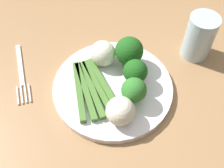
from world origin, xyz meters
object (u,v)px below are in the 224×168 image
Objects in this scene: broccoli_right at (134,90)px; broccoli_back at (135,72)px; broccoli_left at (129,51)px; dining_table at (111,97)px; asparagus_bundle at (92,88)px; plate at (112,88)px; cauliflower_near_fork at (120,111)px; cauliflower_edge at (103,53)px; fork at (21,73)px; water_glass at (199,37)px; chair at (83,1)px.

broccoli_right is 0.04m from broccoli_back.
broccoli_left is 1.20× the size of broccoli_back.
asparagus_bundle is (0.04, 0.05, 0.12)m from dining_table.
cauliflower_near_fork is at bearing 95.90° from plate.
cauliflower_edge is 0.33× the size of fork.
cauliflower_near_fork is at bearing 98.55° from cauliflower_edge.
plate is 0.07m from broccoli_right.
plate is at bearing 23.34° from water_glass.
cauliflower_edge is 0.18m from fork.
cauliflower_edge is at bearing 80.75° from fork.
broccoli_left is at bearing 11.53° from water_glass.
broccoli_right and broccoli_back have the same top height.
water_glass is (-0.26, 0.57, 0.33)m from chair.
broccoli_left is 0.24m from fork.
fork is (0.13, 0.60, 0.28)m from chair.
cauliflower_near_fork is (-0.01, 0.12, 0.14)m from dining_table.
broccoli_left is 0.13m from cauliflower_near_fork.
broccoli_right reaches higher than plate.
chair is at bearing -83.86° from dining_table.
cauliflower_near_fork reaches higher than plate.
fork is (0.20, -0.14, -0.04)m from cauliflower_near_fork.
fork is 0.39m from water_glass.
asparagus_bundle is 0.08m from cauliflower_edge.
plate is at bearing 91.17° from chair.
dining_table is 0.64m from chair.
asparagus_bundle is at bearing 51.88° from dining_table.
broccoli_back is at bearing -174.58° from plate.
broccoli_right is 0.58× the size of water_glass.
asparagus_bundle is (0.04, 0.01, 0.01)m from plate.
cauliflower_near_fork is at bearing 76.14° from broccoli_left.
chair is at bearing -81.69° from broccoli_right.
water_glass is at bearing -156.66° from plate.
chair is 0.68m from cauliflower_edge.
cauliflower_edge is (0.06, -0.06, -0.01)m from broccoli_back.
fork is (0.23, -0.01, -0.05)m from broccoli_left.
broccoli_left reaches higher than asparagus_bundle.
dining_table is at bearing 130.90° from cauliflower_edge.
broccoli_right is (-0.10, 0.70, 0.32)m from chair.
cauliflower_edge is at bearing 90.51° from chair.
broccoli_left is (-0.04, -0.01, 0.16)m from dining_table.
chair is 12.18× the size of broccoli_left.
water_glass reaches higher than asparagus_bundle.
plate is 1.48× the size of fork.
plate is at bearing -46.14° from broccoli_right.
asparagus_bundle is 0.26m from water_glass.
broccoli_left is at bearing 168.12° from cauliflower_edge.
cauliflower_near_fork is at bearing 20.97° from asparagus_bundle.
asparagus_bundle is 0.90× the size of fork.
plate is at bearing 101.68° from cauliflower_edge.
broccoli_right is 0.12m from cauliflower_edge.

